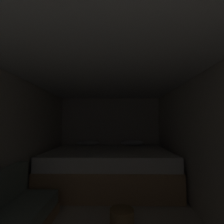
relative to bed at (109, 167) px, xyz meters
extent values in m
cube|color=beige|center=(0.00, 1.02, 0.62)|extent=(2.71, 0.05, 1.98)
cube|color=beige|center=(-1.33, -1.55, 0.62)|extent=(0.05, 5.09, 1.98)
cube|color=beige|center=(1.33, -1.55, 0.62)|extent=(0.05, 5.09, 1.98)
cube|color=white|center=(0.00, -1.55, 1.63)|extent=(2.71, 5.09, 0.05)
cube|color=tan|center=(0.00, -0.01, -0.13)|extent=(2.49, 1.92, 0.48)
cube|color=white|center=(0.00, -0.01, 0.24)|extent=(2.45, 1.88, 0.25)
ellipsoid|color=white|center=(-0.56, 0.75, 0.44)|extent=(0.59, 0.30, 0.15)
ellipsoid|color=white|center=(0.56, 0.75, 0.44)|extent=(0.59, 0.30, 0.15)
cylinder|color=olive|center=(0.22, -1.52, -0.27)|extent=(0.31, 0.31, 0.20)
camera|label=1|loc=(0.13, -3.93, 0.91)|focal=29.38mm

